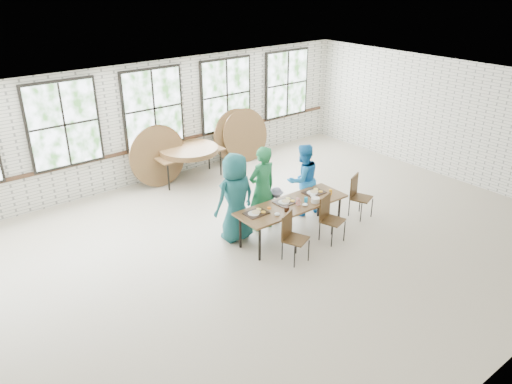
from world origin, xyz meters
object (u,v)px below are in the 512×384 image
storage_table (189,154)px  chair_near_right (329,215)px  dining_table (292,206)px  chair_near_left (291,233)px

storage_table → chair_near_right: bearing=-83.4°
dining_table → chair_near_right: chair_near_right is taller
dining_table → chair_near_right: (0.49, -0.55, -0.13)m
chair_near_left → chair_near_right: same height
dining_table → chair_near_right: bearing=-46.9°
storage_table → chair_near_left: bearing=-97.3°
dining_table → chair_near_left: size_ratio=2.54×
storage_table → dining_table: bearing=-89.7°
dining_table → storage_table: size_ratio=1.34×
chair_near_right → dining_table: bearing=114.9°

